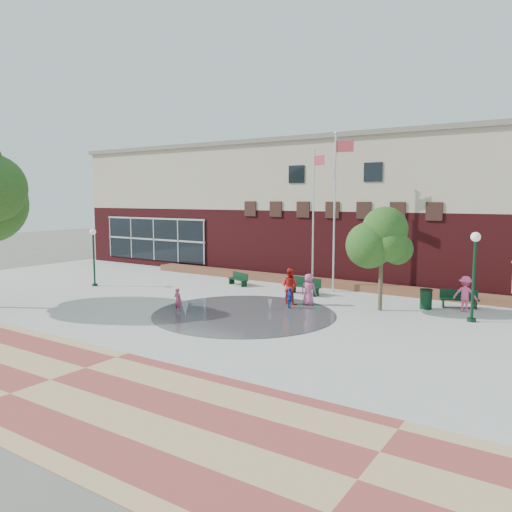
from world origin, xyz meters
The scene contains 22 objects.
ground centered at (0.00, 0.00, 0.00)m, with size 120.00×120.00×0.00m, color #666056.
plaza_concrete centered at (0.00, 4.00, 0.00)m, with size 46.00×18.00×0.01m, color #A8A8A0.
paver_band centered at (0.00, -7.00, 0.00)m, with size 46.00×6.00×0.01m, color #993E36.
splash_pad centered at (0.00, 3.00, 0.00)m, with size 8.40×8.40×0.01m, color #383A3D.
library_building centered at (0.00, 17.48, 4.64)m, with size 44.40×10.40×9.20m.
flower_bed centered at (0.00, 11.60, 0.00)m, with size 26.00×1.20×0.40m, color #A42530.
flagpole_left centered at (0.09, 9.79, 4.49)m, with size 0.88×0.44×8.07m.
flagpole_right centered at (1.16, 10.33, 5.00)m, with size 1.10×0.24×8.95m.
lamp_left centered at (-11.75, 4.09, 2.16)m, with size 0.37×0.37×3.48m.
lamp_right centered at (9.02, 7.19, 2.41)m, with size 0.41×0.41×3.88m.
bench_left centered at (-4.59, 9.02, 0.25)m, with size 1.62×0.94×0.79m.
bench_mid centered at (0.15, 8.66, 0.31)m, with size 1.94×0.82×0.95m.
bench_right centered at (8.00, 9.74, 0.29)m, with size 1.83×1.09×0.89m.
trash_can centered at (6.71, 8.63, 0.50)m, with size 0.60×0.60×0.98m.
tree_mid centered at (4.97, 7.14, 3.44)m, with size 2.80×2.80×4.72m.
water_jet_a centered at (-1.86, 1.06, 0.00)m, with size 0.34×0.34×0.66m, color white.
water_jet_b centered at (0.54, 4.39, 0.00)m, with size 0.21×0.21×0.47m, color white.
child_splash centered at (-2.84, 1.66, 0.57)m, with size 0.41×0.27×1.14m, color #D53F65.
adult_red centered at (0.70, 6.00, 0.92)m, with size 0.89×0.69×1.84m, color red.
adult_pink centered at (1.60, 6.33, 0.79)m, with size 0.78×0.51×1.59m, color #DB5A90.
child_blue centered at (1.22, 5.10, 0.52)m, with size 0.61×0.25×1.04m, color #183C9E.
person_bench centered at (8.39, 9.08, 0.85)m, with size 1.09×0.63×1.69m, color #EF5189.
Camera 1 is at (12.76, -15.47, 5.32)m, focal length 35.00 mm.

